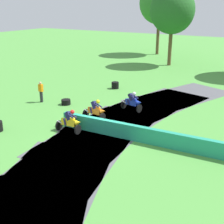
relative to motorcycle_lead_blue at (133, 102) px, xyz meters
name	(u,v)px	position (x,y,z in m)	size (l,w,h in m)	color
ground_plane	(100,133)	(0.20, -4.59, -0.66)	(120.00, 120.00, 0.00)	#4C933D
track_asphalt	(114,136)	(1.15, -4.54, -0.66)	(9.33, 29.50, 0.01)	#515156
safety_barrier	(200,146)	(6.06, -4.28, -0.21)	(0.30, 16.79, 0.90)	#239375
motorcycle_lead_blue	(133,102)	(0.00, 0.00, 0.00)	(1.71, 0.91, 1.42)	black
motorcycle_chase_orange	(96,110)	(-1.28, -2.85, -0.02)	(1.70, 0.87, 1.43)	black
motorcycle_trailing_yellow	(70,122)	(-1.46, -5.33, -0.03)	(1.68, 0.86, 1.43)	black
tire_stack_near	(115,85)	(-4.12, 4.57, -0.36)	(0.66, 0.66, 0.60)	black
tire_stack_mid_a	(66,102)	(-4.99, -1.38, -0.46)	(0.70, 0.70, 0.40)	black
track_marshal	(41,92)	(-7.03, -1.86, 0.16)	(0.34, 0.24, 1.63)	#232328
tree_far_left	(159,3)	(-8.66, 24.94, 6.69)	(5.77, 5.77, 10.40)	brown
tree_far_right	(172,10)	(-3.95, 17.63, 5.86)	(5.28, 5.28, 9.31)	brown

